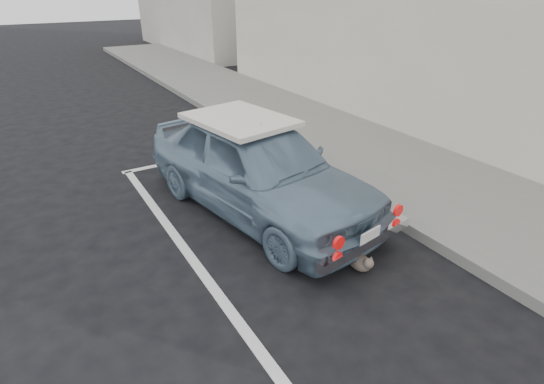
{
  "coord_description": "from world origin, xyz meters",
  "views": [
    {
      "loc": [
        -2.27,
        -0.79,
        3.07
      ],
      "look_at": [
        0.12,
        3.19,
        0.75
      ],
      "focal_mm": 28.0,
      "sensor_mm": 36.0,
      "label": 1
    }
  ],
  "objects": [
    {
      "name": "pline_side",
      "position": [
        -0.9,
        3.0,
        0.0
      ],
      "size": [
        0.12,
        7.0,
        0.01
      ],
      "primitive_type": "cube",
      "color": "silver",
      "rests_on": "ground"
    },
    {
      "name": "retro_coupe",
      "position": [
        0.43,
        4.09,
        0.69
      ],
      "size": [
        2.28,
        4.24,
        1.37
      ],
      "rotation": [
        0.0,
        0.0,
        0.17
      ],
      "color": "slate",
      "rests_on": "ground"
    },
    {
      "name": "pline_front",
      "position": [
        0.5,
        6.5,
        0.0
      ],
      "size": [
        3.0,
        0.12,
        0.01
      ],
      "primitive_type": "cube",
      "color": "silver",
      "rests_on": "ground"
    },
    {
      "name": "cat",
      "position": [
        0.73,
        2.18,
        0.12
      ],
      "size": [
        0.22,
        0.48,
        0.26
      ],
      "rotation": [
        0.0,
        0.0,
        -0.02
      ],
      "color": "#65574D",
      "rests_on": "ground"
    },
    {
      "name": "sidewalk",
      "position": [
        3.2,
        2.0,
        0.07
      ],
      "size": [
        2.8,
        40.0,
        0.15
      ],
      "primitive_type": "cube",
      "color": "slate",
      "rests_on": "ground"
    }
  ]
}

